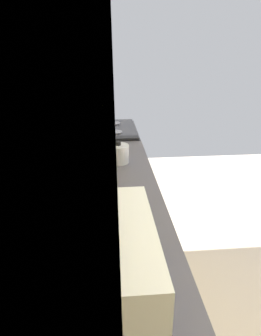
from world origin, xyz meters
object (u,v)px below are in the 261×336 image
(bowl, at_px, (124,197))
(kettle, at_px, (118,154))
(oven_range, at_px, (104,175))
(microwave, at_px, (101,269))

(bowl, xyz_separation_m, kettle, (0.54, -0.00, 0.04))
(oven_range, xyz_separation_m, kettle, (-0.76, -0.10, 0.50))
(microwave, bearing_deg, oven_range, -0.67)
(microwave, height_order, bowl, microwave)
(kettle, bearing_deg, oven_range, 7.48)
(bowl, bearing_deg, microwave, 169.97)
(oven_range, bearing_deg, kettle, -172.52)
(oven_range, relative_size, microwave, 2.04)
(oven_range, bearing_deg, microwave, 179.33)
(oven_range, relative_size, kettle, 5.65)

